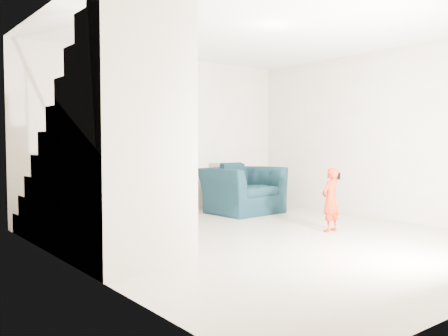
{
  "coord_description": "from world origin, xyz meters",
  "views": [
    {
      "loc": [
        -4.16,
        -4.34,
        1.22
      ],
      "look_at": [
        0.15,
        1.2,
        0.85
      ],
      "focal_mm": 38.0,
      "sensor_mm": 36.0,
      "label": 1
    }
  ],
  "objects_px": {
    "staircase": "(106,168)",
    "armchair": "(242,190)",
    "side_table": "(276,194)",
    "toddler": "(331,200)"
  },
  "relations": [
    {
      "from": "staircase",
      "to": "armchair",
      "type": "bearing_deg",
      "value": 24.3
    },
    {
      "from": "armchair",
      "to": "side_table",
      "type": "distance_m",
      "value": 0.99
    },
    {
      "from": "toddler",
      "to": "staircase",
      "type": "height_order",
      "value": "staircase"
    },
    {
      "from": "toddler",
      "to": "armchair",
      "type": "bearing_deg",
      "value": -101.38
    },
    {
      "from": "armchair",
      "to": "toddler",
      "type": "distance_m",
      "value": 2.11
    },
    {
      "from": "armchair",
      "to": "toddler",
      "type": "relative_size",
      "value": 1.39
    },
    {
      "from": "armchair",
      "to": "staircase",
      "type": "xyz_separation_m",
      "value": [
        -3.16,
        -1.43,
        0.55
      ]
    },
    {
      "from": "toddler",
      "to": "staircase",
      "type": "distance_m",
      "value": 3.1
    },
    {
      "from": "armchair",
      "to": "side_table",
      "type": "height_order",
      "value": "armchair"
    },
    {
      "from": "side_table",
      "to": "staircase",
      "type": "distance_m",
      "value": 4.48
    }
  ]
}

